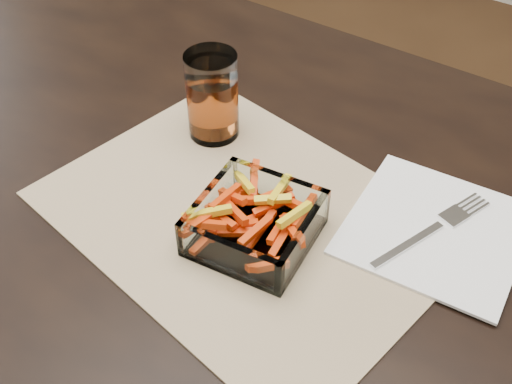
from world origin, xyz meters
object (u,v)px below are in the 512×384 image
(tumbler, at_px, (212,99))
(fork, at_px, (434,228))
(dining_table, at_px, (186,242))
(glass_bowl, at_px, (255,225))

(tumbler, bearing_deg, fork, -0.72)
(fork, bearing_deg, tumbler, -161.17)
(dining_table, xyz_separation_m, glass_bowl, (0.12, -0.01, 0.11))
(tumbler, xyz_separation_m, fork, (0.31, -0.00, -0.05))
(dining_table, distance_m, tumbler, 0.19)
(dining_table, bearing_deg, tumbler, 107.64)
(glass_bowl, height_order, tumbler, tumbler)
(dining_table, relative_size, fork, 9.27)
(dining_table, relative_size, tumbler, 13.69)
(glass_bowl, xyz_separation_m, tumbler, (-0.15, 0.13, 0.03))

